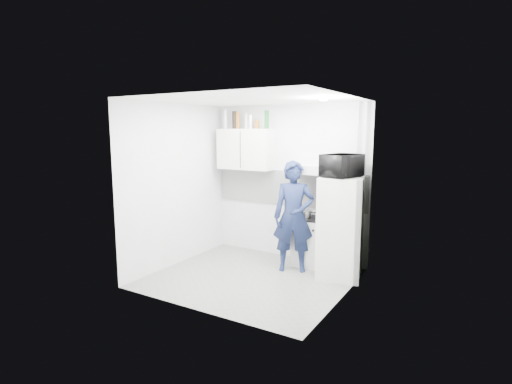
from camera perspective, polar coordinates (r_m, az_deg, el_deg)
The scene contains 24 objects.
floor at distance 6.07m, azimuth -0.78°, elevation -12.19°, with size 2.80×2.80×0.00m, color slate.
ceiling at distance 5.68m, azimuth -0.84°, elevation 13.11°, with size 2.80×2.80×0.00m, color white.
wall_back at distance 6.82m, azimuth 4.69°, elevation 1.41°, with size 2.80×2.80×0.00m, color silver.
wall_left at distance 6.57m, azimuth -11.29°, elevation 0.98°, with size 2.60×2.60×0.00m, color silver.
wall_right at distance 5.15m, azimuth 12.59°, elevation -1.17°, with size 2.60×2.60×0.00m, color silver.
person at distance 6.19m, azimuth 5.40°, elevation -3.50°, with size 0.63×0.41×1.72m, color #131C3B.
stove at distance 6.57m, azimuth 7.73°, elevation -7.11°, with size 0.48×0.48×0.76m, color silver.
fridge at distance 6.03m, azimuth 11.89°, elevation -5.01°, with size 0.62×0.62×1.51m, color white.
stove_top at distance 6.47m, azimuth 7.80°, elevation -3.74°, with size 0.46×0.46×0.03m, color black.
saucepan at distance 6.50m, azimuth 7.11°, elevation -3.07°, with size 0.19×0.19×0.10m, color silver.
microwave at distance 5.89m, azimuth 12.17°, elevation 3.71°, with size 0.41×0.60×0.33m, color black.
bottle_a at distance 7.22m, azimuth -4.43°, elevation 10.32°, with size 0.08×0.08×0.34m, color #B2B7BC.
bottle_b at distance 7.10m, azimuth -3.10°, elevation 10.23°, with size 0.08×0.08×0.31m, color black.
bottle_c at distance 7.07m, azimuth -2.61°, elevation 10.17°, with size 0.07×0.07×0.29m, color brown.
bottle_d at distance 6.97m, azimuth -1.37°, elevation 10.10°, with size 0.06×0.06×0.26m, color #B2B7BC.
canister_a at distance 6.93m, azimuth -0.82°, elevation 9.96°, with size 0.09×0.09×0.23m, color silver.
canister_b at distance 6.86m, azimuth 0.11°, elevation 9.63°, with size 0.08×0.08×0.15m, color brown.
bottle_e at distance 6.77m, azimuth 1.54°, elevation 10.30°, with size 0.08×0.08×0.30m, color #144C1E.
upper_cabinet at distance 6.98m, azimuth -1.46°, elevation 6.14°, with size 1.00×0.35×0.70m, color white.
range_hood at distance 6.38m, azimuth 7.37°, elevation 3.29°, with size 0.60×0.50×0.14m, color silver.
backsplash at distance 6.82m, azimuth 4.62°, elevation 0.56°, with size 2.74×0.03×0.60m, color white.
pipe_a at distance 6.29m, azimuth 15.07°, elevation 0.51°, with size 0.05×0.05×2.60m, color silver.
pipe_b at distance 6.32m, azimuth 14.02°, elevation 0.59°, with size 0.04×0.04×2.60m, color silver.
ceiling_spot_fixture at distance 5.41m, azimuth 9.61°, elevation 12.88°, with size 0.10×0.10×0.02m, color white.
Camera 1 is at (2.96, -4.83, 2.17)m, focal length 28.00 mm.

